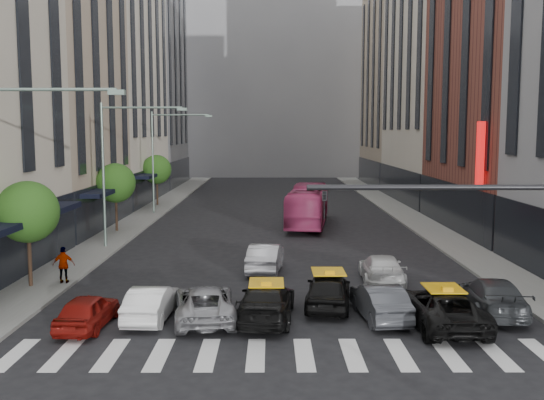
{
  "coord_description": "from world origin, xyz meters",
  "views": [
    {
      "loc": [
        -0.51,
        -17.87,
        7.34
      ],
      "look_at": [
        -0.44,
        11.85,
        4.0
      ],
      "focal_mm": 40.0,
      "sensor_mm": 36.0,
      "label": 1
    }
  ],
  "objects_px": {
    "car_red": "(88,311)",
    "pedestrian_far": "(64,265)",
    "taxi_left": "(266,302)",
    "taxi_center": "(328,290)",
    "streetlamp_mid": "(118,155)",
    "streetlamp_far": "(163,148)",
    "streetlamp_near": "(7,172)",
    "car_white_front": "(151,303)",
    "bus": "(308,206)"
  },
  "relations": [
    {
      "from": "streetlamp_far",
      "to": "taxi_left",
      "type": "xyz_separation_m",
      "value": [
        9.37,
        -30.76,
        -5.17
      ]
    },
    {
      "from": "car_red",
      "to": "taxi_left",
      "type": "relative_size",
      "value": 0.76
    },
    {
      "from": "streetlamp_near",
      "to": "car_red",
      "type": "bearing_deg",
      "value": 5.9
    },
    {
      "from": "streetlamp_near",
      "to": "bus",
      "type": "xyz_separation_m",
      "value": [
        12.47,
        25.39,
        -4.33
      ]
    },
    {
      "from": "streetlamp_far",
      "to": "bus",
      "type": "relative_size",
      "value": 0.8
    },
    {
      "from": "taxi_left",
      "to": "taxi_center",
      "type": "relative_size",
      "value": 1.13
    },
    {
      "from": "streetlamp_near",
      "to": "taxi_center",
      "type": "height_order",
      "value": "streetlamp_near"
    },
    {
      "from": "streetlamp_far",
      "to": "taxi_left",
      "type": "relative_size",
      "value": 1.77
    },
    {
      "from": "streetlamp_near",
      "to": "taxi_left",
      "type": "distance_m",
      "value": 10.77
    },
    {
      "from": "taxi_left",
      "to": "pedestrian_far",
      "type": "height_order",
      "value": "pedestrian_far"
    },
    {
      "from": "streetlamp_mid",
      "to": "taxi_center",
      "type": "bearing_deg",
      "value": -47.68
    },
    {
      "from": "car_white_front",
      "to": "taxi_center",
      "type": "xyz_separation_m",
      "value": [
        7.1,
        1.57,
        0.08
      ]
    },
    {
      "from": "taxi_center",
      "to": "bus",
      "type": "distance_m",
      "value": 22.53
    },
    {
      "from": "streetlamp_mid",
      "to": "taxi_left",
      "type": "height_order",
      "value": "streetlamp_mid"
    },
    {
      "from": "taxi_center",
      "to": "bus",
      "type": "height_order",
      "value": "bus"
    },
    {
      "from": "taxi_center",
      "to": "pedestrian_far",
      "type": "xyz_separation_m",
      "value": [
        -12.3,
        3.64,
        0.27
      ]
    },
    {
      "from": "car_red",
      "to": "bus",
      "type": "relative_size",
      "value": 0.34
    },
    {
      "from": "taxi_center",
      "to": "pedestrian_far",
      "type": "bearing_deg",
      "value": -8.61
    },
    {
      "from": "car_white_front",
      "to": "pedestrian_far",
      "type": "relative_size",
      "value": 2.34
    },
    {
      "from": "car_white_front",
      "to": "car_red",
      "type": "bearing_deg",
      "value": 27.99
    },
    {
      "from": "streetlamp_far",
      "to": "car_white_front",
      "type": "height_order",
      "value": "streetlamp_far"
    },
    {
      "from": "car_red",
      "to": "pedestrian_far",
      "type": "height_order",
      "value": "pedestrian_far"
    },
    {
      "from": "streetlamp_far",
      "to": "car_white_front",
      "type": "relative_size",
      "value": 2.19
    },
    {
      "from": "streetlamp_mid",
      "to": "car_white_front",
      "type": "xyz_separation_m",
      "value": [
        4.84,
        -14.69,
        -5.23
      ]
    },
    {
      "from": "car_white_front",
      "to": "pedestrian_far",
      "type": "distance_m",
      "value": 7.37
    },
    {
      "from": "taxi_left",
      "to": "taxi_center",
      "type": "xyz_separation_m",
      "value": [
        2.58,
        1.64,
        0.03
      ]
    },
    {
      "from": "streetlamp_near",
      "to": "streetlamp_mid",
      "type": "height_order",
      "value": "same"
    },
    {
      "from": "streetlamp_far",
      "to": "taxi_left",
      "type": "bearing_deg",
      "value": -73.07
    },
    {
      "from": "taxi_left",
      "to": "car_white_front",
      "type": "bearing_deg",
      "value": 3.72
    },
    {
      "from": "bus",
      "to": "streetlamp_mid",
      "type": "bearing_deg",
      "value": 44.46
    },
    {
      "from": "streetlamp_mid",
      "to": "streetlamp_far",
      "type": "height_order",
      "value": "same"
    },
    {
      "from": "car_white_front",
      "to": "pedestrian_far",
      "type": "height_order",
      "value": "pedestrian_far"
    },
    {
      "from": "car_white_front",
      "to": "taxi_center",
      "type": "relative_size",
      "value": 0.92
    },
    {
      "from": "car_red",
      "to": "car_white_front",
      "type": "relative_size",
      "value": 0.93
    },
    {
      "from": "taxi_left",
      "to": "streetlamp_near",
      "type": "bearing_deg",
      "value": 12.17
    },
    {
      "from": "streetlamp_mid",
      "to": "taxi_center",
      "type": "height_order",
      "value": "streetlamp_mid"
    },
    {
      "from": "car_red",
      "to": "taxi_left",
      "type": "distance_m",
      "value": 6.79
    },
    {
      "from": "streetlamp_near",
      "to": "streetlamp_far",
      "type": "height_order",
      "value": "same"
    },
    {
      "from": "streetlamp_near",
      "to": "taxi_left",
      "type": "relative_size",
      "value": 1.77
    },
    {
      "from": "car_red",
      "to": "pedestrian_far",
      "type": "xyz_separation_m",
      "value": [
        -3.0,
        6.25,
        0.37
      ]
    },
    {
      "from": "taxi_center",
      "to": "car_red",
      "type": "bearing_deg",
      "value": 23.53
    },
    {
      "from": "streetlamp_near",
      "to": "taxi_left",
      "type": "height_order",
      "value": "streetlamp_near"
    },
    {
      "from": "car_white_front",
      "to": "bus",
      "type": "height_order",
      "value": "bus"
    },
    {
      "from": "streetlamp_far",
      "to": "car_white_front",
      "type": "bearing_deg",
      "value": -81.03
    },
    {
      "from": "streetlamp_mid",
      "to": "car_red",
      "type": "bearing_deg",
      "value": -80.46
    },
    {
      "from": "car_red",
      "to": "taxi_left",
      "type": "xyz_separation_m",
      "value": [
        6.72,
        0.96,
        0.08
      ]
    },
    {
      "from": "streetlamp_far",
      "to": "streetlamp_mid",
      "type": "bearing_deg",
      "value": -90.0
    },
    {
      "from": "streetlamp_mid",
      "to": "car_red",
      "type": "height_order",
      "value": "streetlamp_mid"
    },
    {
      "from": "bus",
      "to": "taxi_left",
      "type": "bearing_deg",
      "value": 90.17
    },
    {
      "from": "streetlamp_mid",
      "to": "pedestrian_far",
      "type": "distance_m",
      "value": 10.67
    }
  ]
}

